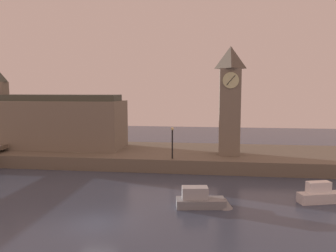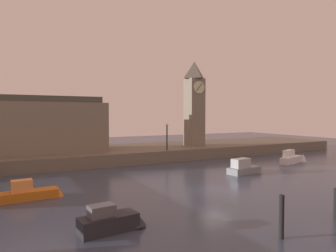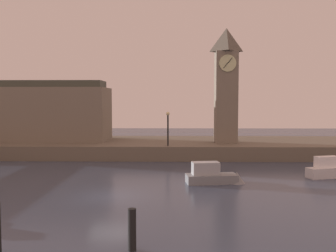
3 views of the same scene
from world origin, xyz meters
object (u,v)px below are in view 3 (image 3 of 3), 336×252
clock_tower (226,84)px  mooring_post_right (132,230)px  boat_ferry_white (336,170)px  streetlamp (168,124)px  parliament_hall (31,111)px  boat_cruiser_grey (216,176)px

clock_tower → mooring_post_right: bearing=-105.1°
mooring_post_right → boat_ferry_white: mooring_post_right is taller
streetlamp → boat_ferry_white: size_ratio=0.69×
mooring_post_right → boat_ferry_white: bearing=46.2°
mooring_post_right → parliament_hall: bearing=117.6°
mooring_post_right → boat_cruiser_grey: bearing=69.7°
clock_tower → streetlamp: 8.33m
boat_ferry_white → parliament_hall: bearing=155.4°
clock_tower → mooring_post_right: (-7.35, -27.16, -7.12)m
clock_tower → boat_cruiser_grey: size_ratio=2.72×
parliament_hall → boat_cruiser_grey: parliament_hall is taller
boat_cruiser_grey → streetlamp: bearing=109.3°
parliament_hall → streetlamp: (16.20, -5.25, -1.17)m
clock_tower → mooring_post_right: 29.03m
streetlamp → clock_tower: bearing=27.4°
clock_tower → streetlamp: size_ratio=3.58×
mooring_post_right → boat_cruiser_grey: (4.81, 13.02, -0.33)m
boat_ferry_white → boat_cruiser_grey: bearing=-166.5°
clock_tower → boat_ferry_white: bearing=-57.8°
streetlamp → mooring_post_right: bearing=-92.4°
parliament_hall → boat_cruiser_grey: 26.05m
clock_tower → parliament_hall: size_ratio=0.72×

